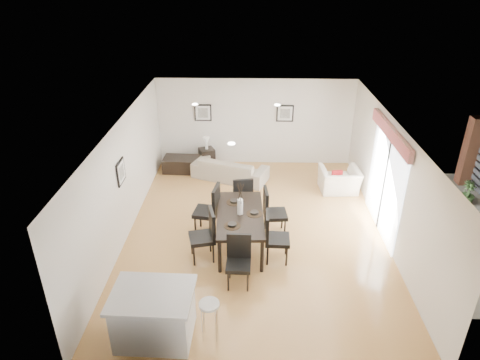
{
  "coord_description": "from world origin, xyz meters",
  "views": [
    {
      "loc": [
        -0.14,
        -8.54,
        5.74
      ],
      "look_at": [
        -0.37,
        0.4,
        1.18
      ],
      "focal_mm": 32.0,
      "sensor_mm": 36.0,
      "label": 1
    }
  ],
  "objects_px": {
    "coffee_table": "(182,164)",
    "sofa": "(230,169)",
    "bar_stool": "(209,308)",
    "dining_chair_enear": "(273,234)",
    "dining_chair_wfar": "(211,208)",
    "dining_table": "(240,217)",
    "kitchen_island": "(154,315)",
    "dining_chair_foot": "(242,195)",
    "dining_chair_head": "(239,257)",
    "dining_chair_efar": "(271,210)",
    "dining_chair_wnear": "(206,232)",
    "armchair": "(339,180)",
    "side_table": "(207,157)"
  },
  "relations": [
    {
      "from": "bar_stool",
      "to": "dining_chair_enear",
      "type": "bearing_deg",
      "value": 62.36
    },
    {
      "from": "dining_chair_foot",
      "to": "kitchen_island",
      "type": "distance_m",
      "value": 4.17
    },
    {
      "from": "dining_chair_enear",
      "to": "dining_chair_head",
      "type": "height_order",
      "value": "dining_chair_enear"
    },
    {
      "from": "dining_chair_head",
      "to": "coffee_table",
      "type": "bearing_deg",
      "value": 111.91
    },
    {
      "from": "dining_table",
      "to": "dining_chair_enear",
      "type": "height_order",
      "value": "dining_chair_enear"
    },
    {
      "from": "dining_chair_efar",
      "to": "armchair",
      "type": "bearing_deg",
      "value": -47.72
    },
    {
      "from": "coffee_table",
      "to": "sofa",
      "type": "bearing_deg",
      "value": -14.98
    },
    {
      "from": "dining_chair_enear",
      "to": "armchair",
      "type": "bearing_deg",
      "value": -30.19
    },
    {
      "from": "dining_chair_wfar",
      "to": "dining_chair_efar",
      "type": "xyz_separation_m",
      "value": [
        1.4,
        0.01,
        -0.04
      ]
    },
    {
      "from": "dining_table",
      "to": "side_table",
      "type": "xyz_separation_m",
      "value": [
        -1.15,
        4.23,
        -0.46
      ]
    },
    {
      "from": "sofa",
      "to": "armchair",
      "type": "height_order",
      "value": "armchair"
    },
    {
      "from": "dining_chair_efar",
      "to": "dining_chair_wnear",
      "type": "bearing_deg",
      "value": 119.46
    },
    {
      "from": "armchair",
      "to": "dining_chair_foot",
      "type": "xyz_separation_m",
      "value": [
        -2.67,
        -1.41,
        0.27
      ]
    },
    {
      "from": "dining_chair_enear",
      "to": "dining_chair_head",
      "type": "xyz_separation_m",
      "value": [
        -0.7,
        -0.75,
        -0.04
      ]
    },
    {
      "from": "dining_table",
      "to": "kitchen_island",
      "type": "distance_m",
      "value": 3.03
    },
    {
      "from": "sofa",
      "to": "dining_chair_head",
      "type": "relative_size",
      "value": 2.05
    },
    {
      "from": "dining_chair_wfar",
      "to": "coffee_table",
      "type": "height_order",
      "value": "dining_chair_wfar"
    },
    {
      "from": "dining_chair_wnear",
      "to": "coffee_table",
      "type": "bearing_deg",
      "value": -178.37
    },
    {
      "from": "armchair",
      "to": "coffee_table",
      "type": "bearing_deg",
      "value": -18.41
    },
    {
      "from": "dining_chair_efar",
      "to": "kitchen_island",
      "type": "xyz_separation_m",
      "value": [
        -2.08,
        -3.17,
        -0.18
      ]
    },
    {
      "from": "dining_table",
      "to": "kitchen_island",
      "type": "relative_size",
      "value": 1.48
    },
    {
      "from": "sofa",
      "to": "dining_table",
      "type": "bearing_deg",
      "value": 117.91
    },
    {
      "from": "armchair",
      "to": "kitchen_island",
      "type": "distance_m",
      "value": 6.7
    },
    {
      "from": "dining_table",
      "to": "bar_stool",
      "type": "xyz_separation_m",
      "value": [
        -0.44,
        -2.68,
        -0.1
      ]
    },
    {
      "from": "sofa",
      "to": "dining_chair_wfar",
      "type": "xyz_separation_m",
      "value": [
        -0.3,
        -2.87,
        0.37
      ]
    },
    {
      "from": "dining_chair_wnear",
      "to": "dining_chair_foot",
      "type": "bearing_deg",
      "value": 143.44
    },
    {
      "from": "dining_chair_foot",
      "to": "coffee_table",
      "type": "xyz_separation_m",
      "value": [
        -1.91,
        2.61,
        -0.4
      ]
    },
    {
      "from": "armchair",
      "to": "dining_chair_wnear",
      "type": "bearing_deg",
      "value": 38.95
    },
    {
      "from": "sofa",
      "to": "coffee_table",
      "type": "distance_m",
      "value": 1.59
    },
    {
      "from": "dining_chair_efar",
      "to": "bar_stool",
      "type": "xyz_separation_m",
      "value": [
        -1.14,
        -3.17,
        -0.0
      ]
    },
    {
      "from": "dining_chair_head",
      "to": "bar_stool",
      "type": "height_order",
      "value": "dining_chair_head"
    },
    {
      "from": "dining_chair_wfar",
      "to": "dining_chair_efar",
      "type": "distance_m",
      "value": 1.4
    },
    {
      "from": "dining_chair_wnear",
      "to": "dining_chair_enear",
      "type": "distance_m",
      "value": 1.41
    },
    {
      "from": "dining_table",
      "to": "dining_chair_efar",
      "type": "xyz_separation_m",
      "value": [
        0.7,
        0.49,
        -0.1
      ]
    },
    {
      "from": "coffee_table",
      "to": "armchair",
      "type": "bearing_deg",
      "value": -11.34
    },
    {
      "from": "dining_chair_wfar",
      "to": "coffee_table",
      "type": "bearing_deg",
      "value": -150.96
    },
    {
      "from": "dining_chair_efar",
      "to": "bar_stool",
      "type": "relative_size",
      "value": 1.55
    },
    {
      "from": "dining_chair_head",
      "to": "side_table",
      "type": "distance_m",
      "value": 5.6
    },
    {
      "from": "dining_chair_foot",
      "to": "dining_chair_head",
      "type": "bearing_deg",
      "value": 78.86
    },
    {
      "from": "sofa",
      "to": "dining_chair_wnear",
      "type": "bearing_deg",
      "value": 106.6
    },
    {
      "from": "armchair",
      "to": "side_table",
      "type": "bearing_deg",
      "value": -26.15
    },
    {
      "from": "dining_chair_enear",
      "to": "dining_table",
      "type": "bearing_deg",
      "value": 56.71
    },
    {
      "from": "dining_chair_head",
      "to": "coffee_table",
      "type": "relative_size",
      "value": 0.98
    },
    {
      "from": "sofa",
      "to": "bar_stool",
      "type": "height_order",
      "value": "bar_stool"
    },
    {
      "from": "dining_chair_wfar",
      "to": "bar_stool",
      "type": "bearing_deg",
      "value": 13.96
    },
    {
      "from": "dining_chair_head",
      "to": "dining_chair_wfar",
      "type": "bearing_deg",
      "value": 113.46
    },
    {
      "from": "sofa",
      "to": "armchair",
      "type": "bearing_deg",
      "value": -171.57
    },
    {
      "from": "armchair",
      "to": "dining_chair_head",
      "type": "xyz_separation_m",
      "value": [
        -2.68,
        -3.89,
        0.25
      ]
    },
    {
      "from": "dining_table",
      "to": "kitchen_island",
      "type": "xyz_separation_m",
      "value": [
        -1.37,
        -2.68,
        -0.27
      ]
    },
    {
      "from": "dining_chair_wfar",
      "to": "dining_chair_enear",
      "type": "distance_m",
      "value": 1.71
    }
  ]
}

